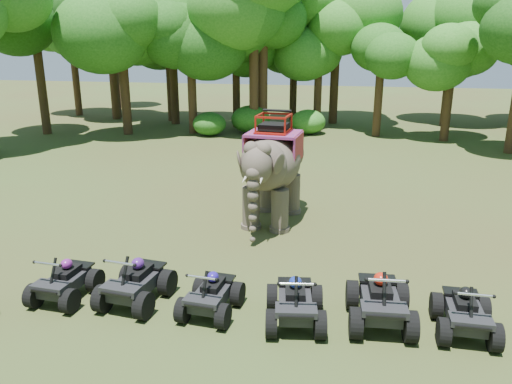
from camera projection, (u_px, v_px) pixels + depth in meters
The scene contains 26 objects.
ground at pixel (247, 275), 12.95m from camera, with size 110.00×110.00×0.00m, color #47381E.
elephant at pixel (273, 168), 16.37m from camera, with size 1.91×4.34×3.64m, color #4C4237, non-canonical shape.
atv_0 at pixel (64, 276), 11.62m from camera, with size 1.15×1.58×1.17m, color black, non-canonical shape.
atv_1 at pixel (135, 277), 11.43m from camera, with size 1.28×1.75×1.30m, color black, non-canonical shape.
atv_2 at pixel (211, 290), 11.01m from camera, with size 1.14×1.56×1.16m, color black, non-canonical shape.
atv_3 at pixel (295, 297), 10.61m from camera, with size 1.23×1.69×1.25m, color black, non-canonical shape.
atv_4 at pixel (381, 295), 10.58m from camera, with size 1.35×1.85×1.37m, color black, non-canonical shape.
atv_5 at pixel (466, 307), 10.25m from camera, with size 1.19×1.63×1.21m, color black, non-canonical shape.
tree_0 at pixel (319, 72), 33.47m from camera, with size 5.19×5.19×7.41m, color #195114, non-canonical shape.
tree_1 at pixel (380, 82), 30.42m from camera, with size 4.66×4.66×6.66m, color #195114, non-canonical shape.
tree_2 at pixel (450, 82), 28.94m from camera, with size 4.82×4.82×6.89m, color #195114, non-canonical shape.
tree_26 at pixel (39, 68), 30.94m from camera, with size 5.74×5.74×8.20m, color #195114, non-canonical shape.
tree_27 at pixel (123, 59), 30.68m from camera, with size 6.50×6.50×9.28m, color #195114, non-canonical shape.
tree_28 at pixel (191, 68), 31.16m from camera, with size 5.79×5.79×8.28m, color #195114, non-canonical shape.
tree_29 at pixel (254, 59), 30.71m from camera, with size 6.57×6.57×9.39m, color #195114, non-canonical shape.
tree_30 at pixel (74, 64), 38.79m from camera, with size 5.55×5.55×7.92m, color #195114, non-canonical shape.
tree_31 at pixel (263, 47), 31.08m from camera, with size 7.53×7.53×10.75m, color #195114, non-canonical shape.
tree_32 at pixel (336, 50), 34.68m from camera, with size 7.15×7.15×10.21m, color #195114, non-canonical shape.
tree_33 at pixel (120, 66), 42.80m from camera, with size 5.05×5.05×7.21m, color #195114, non-canonical shape.
tree_35 at pixel (169, 64), 36.09m from camera, with size 5.75×5.75×8.21m, color #195114, non-canonical shape.
tree_38 at pixel (111, 53), 36.58m from camera, with size 6.81×6.81×9.73m, color #195114, non-canonical shape.
tree_40 at pixel (294, 68), 36.29m from camera, with size 5.36×5.36×7.66m, color #195114, non-canonical shape.
tree_41 at pixel (236, 75), 33.72m from camera, with size 4.92×4.92×7.03m, color #195114, non-canonical shape.
tree_42 at pixel (452, 49), 33.69m from camera, with size 7.25×7.25×10.35m, color #195114, non-canonical shape.
tree_43 at pixel (114, 60), 37.71m from camera, with size 6.02×6.02×8.60m, color #195114, non-canonical shape.
tree_44 at pixel (172, 53), 34.52m from camera, with size 6.89×6.89×9.84m, color #195114, non-canonical shape.
Camera 1 is at (2.48, -11.47, 5.89)m, focal length 35.00 mm.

